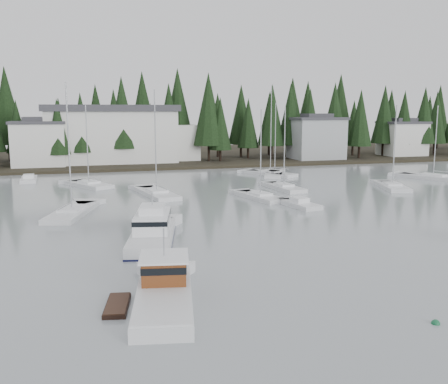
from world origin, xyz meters
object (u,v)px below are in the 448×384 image
object	(u,v)px
sailboat_12	(270,175)
runabout_1	(299,205)
sailboat_10	(157,195)
house_east_a	(316,137)
cabin_cruiser_center	(153,233)
house_east_b	(402,138)
sailboat_8	(392,188)
sailboat_3	(89,186)
sailboat_1	(275,175)
harbor_inn	(122,135)
sailboat_5	(260,198)
sailboat_7	(72,214)
sailboat_2	(433,179)
sailboat_11	(284,189)
lobster_boat_brown	(162,294)
runabout_3	(29,180)
house_west	(39,143)

from	to	relation	value
sailboat_12	runabout_1	size ratio (longest dim) A/B	2.48
sailboat_10	house_east_a	bearing A→B (deg)	-58.68
cabin_cruiser_center	sailboat_12	world-z (taller)	sailboat_12
house_east_b	sailboat_8	world-z (taller)	sailboat_8
sailboat_3	house_east_a	bearing A→B (deg)	-92.33
house_east_a	sailboat_1	world-z (taller)	sailboat_1
harbor_inn	sailboat_10	bearing A→B (deg)	-88.45
sailboat_5	sailboat_7	bearing A→B (deg)	86.14
sailboat_2	sailboat_7	size ratio (longest dim) A/B	0.86
sailboat_2	sailboat_8	world-z (taller)	sailboat_2
sailboat_5	sailboat_3	bearing A→B (deg)	38.26
sailboat_1	sailboat_11	xyz separation A→B (m)	(-4.31, -14.17, 0.00)
sailboat_7	sailboat_1	bearing A→B (deg)	-36.26
sailboat_2	sailboat_7	bearing A→B (deg)	74.51
sailboat_3	lobster_boat_brown	bearing A→B (deg)	154.49
house_east_b	runabout_1	distance (m)	65.96
cabin_cruiser_center	runabout_1	bearing A→B (deg)	-46.60
harbor_inn	runabout_1	size ratio (longest dim) A/B	4.90
sailboat_5	sailboat_11	bearing A→B (deg)	-55.33
house_east_a	sailboat_5	distance (m)	47.62
house_east_b	harbor_inn	xyz separation A→B (m)	(-60.96, 2.34, 1.37)
runabout_1	runabout_3	size ratio (longest dim) A/B	1.02
sailboat_2	sailboat_12	xyz separation A→B (m)	(-22.37, 11.11, 0.03)
sailboat_10	sailboat_2	bearing A→B (deg)	-95.63
sailboat_1	sailboat_7	size ratio (longest dim) A/B	0.89
harbor_inn	sailboat_7	size ratio (longest dim) A/B	2.17
house_west	sailboat_8	xyz separation A→B (m)	(47.37, -37.63, -4.59)
lobster_boat_brown	sailboat_12	bearing A→B (deg)	-16.64
harbor_inn	sailboat_11	size ratio (longest dim) A/B	2.60
sailboat_11	sailboat_12	bearing A→B (deg)	-19.87
sailboat_12	sailboat_10	bearing A→B (deg)	95.51
house_east_a	cabin_cruiser_center	distance (m)	69.31
sailboat_3	sailboat_7	distance (m)	19.14
sailboat_2	sailboat_10	world-z (taller)	sailboat_10
harbor_inn	lobster_boat_brown	size ratio (longest dim) A/B	3.19
sailboat_1	runabout_3	world-z (taller)	sailboat_1
sailboat_8	sailboat_12	size ratio (longest dim) A/B	0.78
cabin_cruiser_center	sailboat_5	xyz separation A→B (m)	(14.97, 16.11, -0.61)
house_west	house_east_a	distance (m)	54.01
lobster_boat_brown	cabin_cruiser_center	bearing A→B (deg)	4.96
sailboat_1	sailboat_8	bearing A→B (deg)	-124.60
lobster_boat_brown	runabout_3	xyz separation A→B (m)	(-11.67, 52.50, -0.37)
sailboat_12	house_west	bearing A→B (deg)	31.81
sailboat_12	sailboat_11	bearing A→B (deg)	136.25
lobster_boat_brown	sailboat_3	bearing A→B (deg)	14.55
sailboat_7	sailboat_8	xyz separation A→B (m)	(41.17, 6.03, -0.00)
house_east_b	sailboat_8	distance (m)	48.28
house_west	lobster_boat_brown	size ratio (longest dim) A/B	1.03
house_east_b	sailboat_3	distance (m)	72.68
harbor_inn	sailboat_3	bearing A→B (deg)	-103.89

